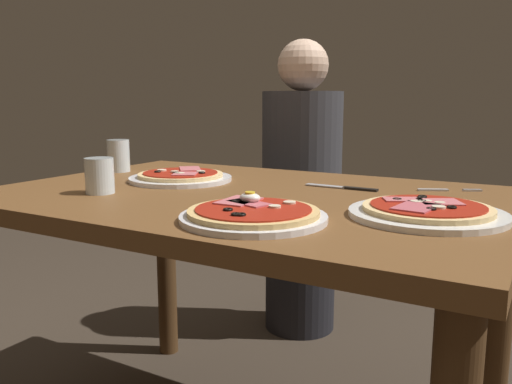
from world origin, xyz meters
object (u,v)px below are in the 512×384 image
at_px(pizza_across_left, 181,177).
at_px(knife, 346,188).
at_px(pizza_foreground, 253,214).
at_px(water_glass_far, 100,178).
at_px(fork, 444,190).
at_px(dining_table, 246,234).
at_px(water_glass_near, 119,158).
at_px(pizza_across_right, 427,211).
at_px(diner_person, 301,196).

distance_m(pizza_across_left, knife, 0.47).
xyz_separation_m(pizza_foreground, water_glass_far, (-0.47, 0.07, 0.03)).
xyz_separation_m(water_glass_far, fork, (0.73, 0.45, -0.04)).
distance_m(dining_table, water_glass_near, 0.58).
bearing_deg(pizza_across_left, pizza_across_right, -10.51).
bearing_deg(knife, pizza_across_right, -42.85).
bearing_deg(pizza_across_right, water_glass_near, 169.33).
xyz_separation_m(water_glass_near, water_glass_far, (0.24, -0.31, -0.01)).
bearing_deg(pizza_across_right, dining_table, 172.23).
relative_size(pizza_foreground, pizza_across_left, 0.98).
distance_m(pizza_across_left, water_glass_near, 0.30).
height_order(pizza_across_right, water_glass_far, water_glass_far).
distance_m(dining_table, diner_person, 0.85).
distance_m(dining_table, pizza_across_left, 0.29).
bearing_deg(water_glass_far, pizza_across_left, 79.14).
bearing_deg(water_glass_far, pizza_across_right, 9.40).
bearing_deg(knife, fork, 22.19).
height_order(dining_table, pizza_foreground, pizza_foreground).
bearing_deg(water_glass_far, knife, 35.65).
distance_m(pizza_foreground, water_glass_near, 0.81).
bearing_deg(pizza_across_left, water_glass_near, 168.95).
distance_m(pizza_foreground, knife, 0.43).
height_order(water_glass_near, knife, water_glass_near).
relative_size(dining_table, pizza_across_right, 4.09).
relative_size(pizza_across_left, water_glass_far, 3.30).
bearing_deg(fork, dining_table, -147.83).
distance_m(water_glass_near, fork, 0.98).
distance_m(dining_table, pizza_across_right, 0.47).
relative_size(dining_table, water_glass_near, 12.34).
bearing_deg(diner_person, water_glass_far, 85.55).
relative_size(pizza_foreground, fork, 1.92).
bearing_deg(pizza_across_right, pizza_across_left, 169.49).
xyz_separation_m(pizza_across_left, fork, (0.68, 0.20, -0.01)).
xyz_separation_m(dining_table, diner_person, (-0.23, 0.82, -0.06)).
distance_m(water_glass_far, fork, 0.86).
relative_size(fork, knife, 0.76).
height_order(pizza_across_left, fork, pizza_across_left).
height_order(dining_table, water_glass_near, water_glass_near).
xyz_separation_m(fork, diner_person, (-0.65, 0.55, -0.16)).
distance_m(pizza_across_right, water_glass_near, 1.01).
relative_size(pizza_across_right, water_glass_near, 3.02).
relative_size(pizza_across_left, water_glass_near, 2.85).
bearing_deg(diner_person, dining_table, 105.51).
height_order(pizza_across_right, water_glass_near, water_glass_near).
xyz_separation_m(pizza_across_left, water_glass_near, (-0.29, 0.06, 0.03)).
bearing_deg(pizza_across_left, dining_table, -15.19).
distance_m(water_glass_near, diner_person, 0.79).
distance_m(pizza_across_right, fork, 0.33).
distance_m(water_glass_near, knife, 0.75).
height_order(pizza_foreground, pizza_across_left, pizza_foreground).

